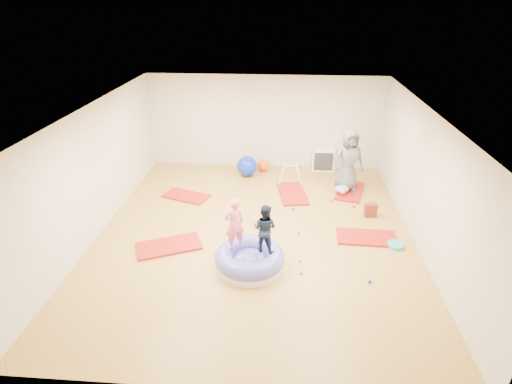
{
  "coord_description": "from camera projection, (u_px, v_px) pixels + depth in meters",
  "views": [
    {
      "loc": [
        0.59,
        -7.63,
        4.85
      ],
      "look_at": [
        0.0,
        0.3,
        0.9
      ],
      "focal_mm": 28.0,
      "sensor_mm": 36.0,
      "label": 1
    }
  ],
  "objects": [
    {
      "name": "gym_mat_front_left",
      "position": [
        169.0,
        246.0,
        8.52
      ],
      "size": [
        1.49,
        1.14,
        0.06
      ],
      "primitive_type": "cube",
      "rotation": [
        0.0,
        0.0,
        0.41
      ],
      "color": "#A82B1F",
      "rests_on": "ground"
    },
    {
      "name": "inflatable_cushion",
      "position": [
        250.0,
        259.0,
        7.86
      ],
      "size": [
        1.38,
        1.38,
        0.44
      ],
      "rotation": [
        0.0,
        0.0,
        0.21
      ],
      "color": "white",
      "rests_on": "ground"
    },
    {
      "name": "ball_pit_balls",
      "position": [
        285.0,
        229.0,
        9.12
      ],
      "size": [
        4.39,
        3.44,
        0.07
      ],
      "color": "yellow",
      "rests_on": "ground"
    },
    {
      "name": "infant",
      "position": [
        342.0,
        189.0,
        10.66
      ],
      "size": [
        0.38,
        0.38,
        0.22
      ],
      "color": "#90ABE6",
      "rests_on": "gym_mat_rear_right"
    },
    {
      "name": "child_pink",
      "position": [
        234.0,
        222.0,
        7.63
      ],
      "size": [
        0.48,
        0.42,
        1.1
      ],
      "primitive_type": "imported",
      "rotation": [
        0.0,
        0.0,
        3.64
      ],
      "color": "#FF6D7F",
      "rests_on": "inflatable_cushion"
    },
    {
      "name": "adult_caregiver",
      "position": [
        349.0,
        160.0,
        10.59
      ],
      "size": [
        0.92,
        0.7,
        1.67
      ],
      "primitive_type": "imported",
      "rotation": [
        0.0,
        0.0,
        0.23
      ],
      "color": "#58595F",
      "rests_on": "gym_mat_rear_right"
    },
    {
      "name": "backpack",
      "position": [
        370.0,
        210.0,
        9.65
      ],
      "size": [
        0.3,
        0.19,
        0.33
      ],
      "primitive_type": "cube",
      "rotation": [
        0.0,
        0.0,
        0.07
      ],
      "color": "#B43523",
      "rests_on": "ground"
    },
    {
      "name": "gym_mat_right",
      "position": [
        367.0,
        238.0,
        8.81
      ],
      "size": [
        1.32,
        0.69,
        0.05
      ],
      "primitive_type": "cube",
      "rotation": [
        0.0,
        0.0,
        -0.03
      ],
      "color": "#A82B1F",
      "rests_on": "ground"
    },
    {
      "name": "infant_play_gym",
      "position": [
        291.0,
        171.0,
        11.32
      ],
      "size": [
        0.67,
        0.64,
        0.52
      ],
      "rotation": [
        0.0,
        0.0,
        -0.3
      ],
      "color": "white",
      "rests_on": "ground"
    },
    {
      "name": "child_navy",
      "position": [
        265.0,
        226.0,
        7.57
      ],
      "size": [
        0.59,
        0.53,
        1.0
      ],
      "primitive_type": "imported",
      "rotation": [
        0.0,
        0.0,
        2.78
      ],
      "color": "#161F34",
      "rests_on": "inflatable_cushion"
    },
    {
      "name": "gym_mat_center_back",
      "position": [
        292.0,
        193.0,
        10.76
      ],
      "size": [
        0.86,
        1.43,
        0.06
      ],
      "primitive_type": "cube",
      "rotation": [
        0.0,
        0.0,
        1.72
      ],
      "color": "#A82B1F",
      "rests_on": "ground"
    },
    {
      "name": "balance_disc",
      "position": [
        396.0,
        245.0,
        8.52
      ],
      "size": [
        0.36,
        0.36,
        0.08
      ],
      "primitive_type": "cylinder",
      "color": "teal",
      "rests_on": "ground"
    },
    {
      "name": "gym_mat_rear_right",
      "position": [
        350.0,
        191.0,
        10.9
      ],
      "size": [
        0.98,
        1.43,
        0.05
      ],
      "primitive_type": "cube",
      "rotation": [
        0.0,
        0.0,
        1.29
      ],
      "color": "#A82B1F",
      "rests_on": "ground"
    },
    {
      "name": "gym_mat_mid_left",
      "position": [
        186.0,
        196.0,
        10.63
      ],
      "size": [
        1.32,
        0.96,
        0.05
      ],
      "primitive_type": "cube",
      "rotation": [
        0.0,
        0.0,
        -0.35
      ],
      "color": "#A82B1F",
      "rests_on": "ground"
    },
    {
      "name": "cube_shelf",
      "position": [
        323.0,
        160.0,
        12.13
      ],
      "size": [
        0.66,
        0.32,
        0.66
      ],
      "color": "white",
      "rests_on": "ground"
    },
    {
      "name": "yellow_toy",
      "position": [
        179.0,
        247.0,
        8.5
      ],
      "size": [
        0.2,
        0.2,
        0.03
      ],
      "primitive_type": "cylinder",
      "color": "yellow",
      "rests_on": "ground"
    },
    {
      "name": "exercise_ball_blue",
      "position": [
        247.0,
        166.0,
        11.76
      ],
      "size": [
        0.6,
        0.6,
        0.6
      ],
      "primitive_type": "sphere",
      "color": "#0F2CB8",
      "rests_on": "ground"
    },
    {
      "name": "room",
      "position": [
        255.0,
        177.0,
        8.39
      ],
      "size": [
        7.01,
        8.01,
        2.81
      ],
      "color": "#A16F37",
      "rests_on": "ground"
    },
    {
      "name": "exercise_ball_orange",
      "position": [
        263.0,
        165.0,
        12.15
      ],
      "size": [
        0.35,
        0.35,
        0.35
      ],
      "primitive_type": "sphere",
      "color": "#FF5500",
      "rests_on": "ground"
    }
  ]
}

